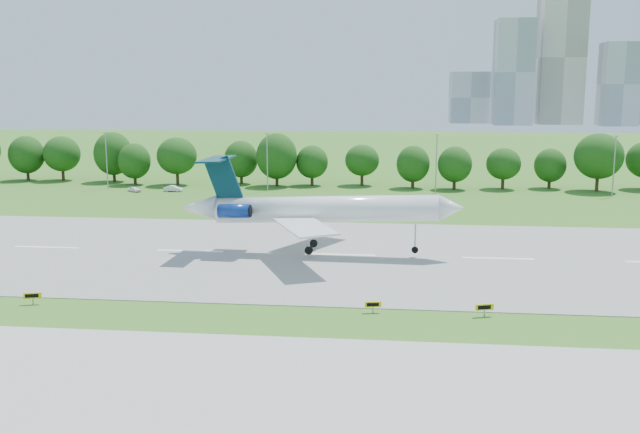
{
  "coord_description": "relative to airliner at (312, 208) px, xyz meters",
  "views": [
    {
      "loc": [
        7.1,
        -64.65,
        21.18
      ],
      "look_at": [
        -1.91,
        18.0,
        6.31
      ],
      "focal_mm": 40.0,
      "sensor_mm": 36.0,
      "label": 1
    }
  ],
  "objects": [
    {
      "name": "taxiway",
      "position": [
        3.72,
        -43.04,
        -6.07
      ],
      "size": [
        400.0,
        23.0,
        0.08
      ],
      "primitive_type": "cube",
      "color": "#ADADA8",
      "rests_on": "ground"
    },
    {
      "name": "ground",
      "position": [
        3.72,
        -25.04,
        -6.11
      ],
      "size": [
        600.0,
        600.0,
        0.0
      ],
      "primitive_type": "plane",
      "color": "#285E18",
      "rests_on": "ground"
    },
    {
      "name": "skyline",
      "position": [
        103.88,
        365.57,
        24.36
      ],
      "size": [
        127.0,
        52.0,
        80.0
      ],
      "color": "#B2B2B7",
      "rests_on": "ground"
    },
    {
      "name": "airliner",
      "position": [
        0.0,
        0.0,
        0.0
      ],
      "size": [
        36.45,
        26.62,
        12.3
      ],
      "rotation": [
        0.0,
        -0.03,
        -0.02
      ],
      "color": "white",
      "rests_on": "ground"
    },
    {
      "name": "tree_line",
      "position": [
        3.72,
        66.96,
        0.08
      ],
      "size": [
        288.4,
        8.4,
        10.4
      ],
      "color": "#382314",
      "rests_on": "ground"
    },
    {
      "name": "runway",
      "position": [
        3.72,
        -0.04,
        -6.07
      ],
      "size": [
        400.0,
        45.0,
        0.08
      ],
      "primitive_type": "cube",
      "color": "gray",
      "rests_on": "ground"
    },
    {
      "name": "service_vehicle_a",
      "position": [
        -35.97,
        54.41,
        -5.47
      ],
      "size": [
        3.94,
        1.68,
        1.27
      ],
      "primitive_type": "imported",
      "rotation": [
        0.0,
        0.0,
        1.48
      ],
      "color": "silver",
      "rests_on": "ground"
    },
    {
      "name": "taxi_sign_right",
      "position": [
        19.28,
        -23.77,
        -5.19
      ],
      "size": [
        1.74,
        0.7,
        1.24
      ],
      "rotation": [
        0.0,
        0.0,
        0.29
      ],
      "color": "gray",
      "rests_on": "ground"
    },
    {
      "name": "taxi_sign_left",
      "position": [
        -25.12,
        -24.72,
        -5.21
      ],
      "size": [
        1.71,
        0.68,
        1.21
      ],
      "rotation": [
        0.0,
        0.0,
        0.29
      ],
      "color": "gray",
      "rests_on": "ground"
    },
    {
      "name": "light_poles",
      "position": [
        1.22,
        56.96,
        0.23
      ],
      "size": [
        175.9,
        0.25,
        12.19
      ],
      "color": "gray",
      "rests_on": "ground"
    },
    {
      "name": "taxi_sign_centre",
      "position": [
        8.76,
        -23.75,
        -5.29
      ],
      "size": [
        1.59,
        0.47,
        1.11
      ],
      "rotation": [
        0.0,
        0.0,
        0.19
      ],
      "color": "gray",
      "rests_on": "ground"
    },
    {
      "name": "service_vehicle_b",
      "position": [
        -43.88,
        52.95,
        -5.55
      ],
      "size": [
        3.47,
        2.73,
        1.11
      ],
      "primitive_type": "imported",
      "rotation": [
        0.0,
        0.0,
        1.06
      ],
      "color": "white",
      "rests_on": "ground"
    }
  ]
}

